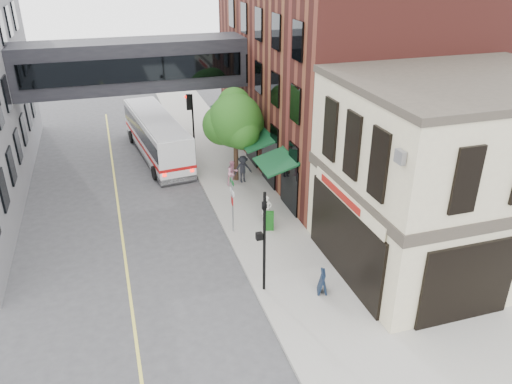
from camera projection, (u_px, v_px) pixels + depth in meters
ground at (270, 324)px, 19.13m from camera, size 120.00×120.00×0.00m
sidewalk_main at (229, 175)px, 31.65m from camera, size 4.00×60.00×0.15m
corner_building at (454, 176)px, 21.40m from camera, size 10.19×8.12×8.45m
brick_building at (345, 54)px, 31.61m from camera, size 13.76×18.00×14.00m
skyway_bridge at (133, 65)px, 30.94m from camera, size 14.00×3.18×3.00m
traffic_signal_near at (264, 230)px, 19.64m from camera, size 0.44×0.22×4.60m
traffic_signal_far at (191, 114)px, 32.33m from camera, size 0.53×0.28×4.50m
street_sign_pole at (232, 199)px, 24.40m from camera, size 0.08×0.75×3.00m
street_tree at (234, 120)px, 29.35m from camera, size 3.80×3.20×5.60m
lane_marking at (120, 221)px, 26.38m from camera, size 0.12×40.00×0.01m
bus at (157, 135)px, 34.04m from camera, size 3.51×10.66×2.81m
pedestrian_a at (267, 209)px, 25.68m from camera, size 0.60×0.45×1.50m
pedestrian_b at (233, 173)px, 29.83m from camera, size 0.91×0.82×1.54m
pedestrian_c at (243, 169)px, 30.14m from camera, size 1.13×0.70×1.70m
newspaper_box at (269, 221)px, 25.18m from camera, size 0.58×0.54×0.93m
sandwich_board at (323, 282)px, 20.48m from camera, size 0.54×0.66×1.01m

